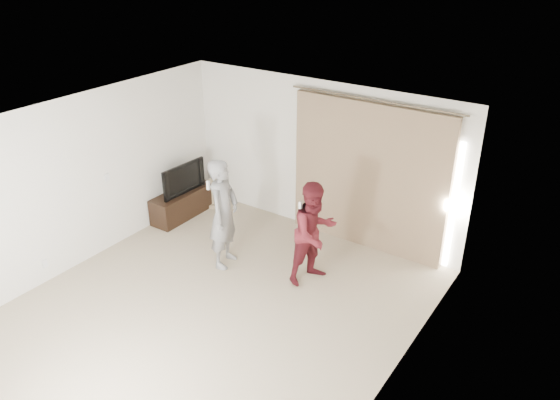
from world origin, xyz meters
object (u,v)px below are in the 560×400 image
at_px(tv_console, 182,203).
at_px(person_woman, 314,233).
at_px(tv, 180,178).
at_px(person_man, 224,214).

relative_size(tv_console, person_woman, 0.80).
bearing_deg(person_woman, tv_console, 172.20).
xyz_separation_m(tv_console, tv, (0.00, 0.00, 0.51)).
height_order(person_man, person_woman, person_man).
height_order(tv, person_man, person_man).
relative_size(tv, person_woman, 0.61).
relative_size(person_man, person_woman, 1.11).
bearing_deg(person_woman, tv, 172.20).
bearing_deg(tv, person_woman, -94.35).
bearing_deg(person_man, person_woman, 16.08).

